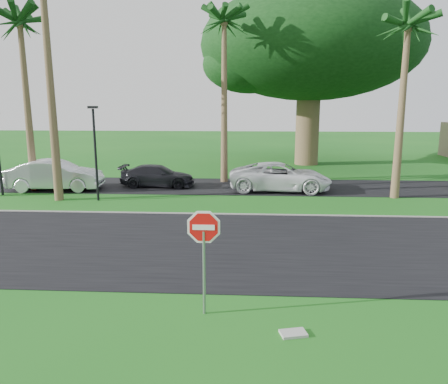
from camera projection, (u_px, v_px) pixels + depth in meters
name	position (u px, v px, depth m)	size (l,w,h in m)	color
ground	(198.00, 266.00, 13.17)	(120.00, 120.00, 0.00)	#165A16
road	(205.00, 244.00, 15.12)	(120.00, 8.00, 0.02)	black
parking_strip	(223.00, 186.00, 25.38)	(120.00, 5.00, 0.02)	black
curb	(214.00, 214.00, 19.08)	(120.00, 0.12, 0.06)	gray
stop_sign_near	(204.00, 241.00, 9.85)	(1.05, 0.07, 2.62)	gray
palm_left_mid	(20.00, 26.00, 22.73)	(5.00, 5.00, 10.00)	brown
palm_center	(224.00, 24.00, 24.98)	(5.00, 5.00, 10.50)	brown
palm_right_near	(408.00, 30.00, 20.77)	(5.00, 5.00, 9.50)	brown
canopy_tree	(311.00, 45.00, 32.51)	(16.50, 16.50, 13.12)	brown
streetlight_right	(95.00, 147.00, 21.27)	(0.45, 0.25, 4.64)	black
car_silver	(55.00, 176.00, 24.08)	(1.77, 5.08, 1.67)	silver
car_red	(59.00, 175.00, 24.83)	(1.76, 4.38, 1.49)	maroon
car_dark	(158.00, 176.00, 25.19)	(1.73, 4.26, 1.24)	black
car_minivan	(280.00, 177.00, 24.00)	(2.55, 5.54, 1.54)	white
utility_slab	(293.00, 333.00, 9.27)	(0.55, 0.35, 0.06)	#A0A199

